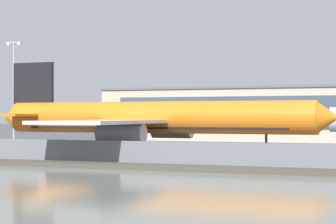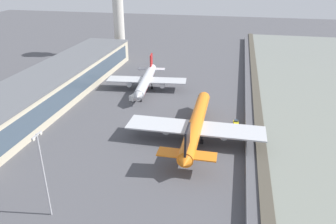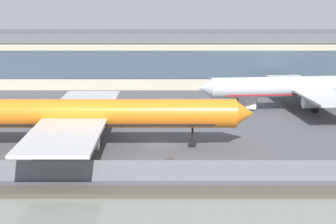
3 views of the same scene
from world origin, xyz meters
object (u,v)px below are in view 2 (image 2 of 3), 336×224
(control_tower, at_px, (118,6))
(apron_light_mast_apron_west, at_px, (43,171))
(cargo_jet_orange, at_px, (196,125))
(passenger_jet_silver, at_px, (146,80))
(baggage_tug, at_px, (236,123))
(ops_van, at_px, (135,97))

(control_tower, height_order, apron_light_mast_apron_west, control_tower)
(cargo_jet_orange, height_order, control_tower, control_tower)
(passenger_jet_silver, xyz_separation_m, apron_light_mast_apron_west, (-76.37, -0.15, 6.44))
(apron_light_mast_apron_west, bearing_deg, baggage_tug, -36.32)
(cargo_jet_orange, relative_size, passenger_jet_silver, 1.21)
(control_tower, bearing_deg, ops_van, -155.70)
(apron_light_mast_apron_west, bearing_deg, ops_van, 1.46)
(baggage_tug, distance_m, control_tower, 104.69)
(cargo_jet_orange, height_order, baggage_tug, cargo_jet_orange)
(cargo_jet_orange, height_order, apron_light_mast_apron_west, apron_light_mast_apron_west)
(cargo_jet_orange, distance_m, apron_light_mast_apron_west, 46.91)
(cargo_jet_orange, distance_m, passenger_jet_silver, 45.39)
(baggage_tug, bearing_deg, ops_van, 69.12)
(passenger_jet_silver, bearing_deg, ops_van, 172.00)
(cargo_jet_orange, bearing_deg, ops_van, 45.53)
(passenger_jet_silver, xyz_separation_m, control_tower, (50.54, 29.21, 22.96))
(passenger_jet_silver, relative_size, baggage_tug, 11.62)
(cargo_jet_orange, xyz_separation_m, baggage_tug, (11.80, -11.81, -4.10))
(passenger_jet_silver, xyz_separation_m, ops_van, (-10.80, 1.52, -3.24))
(control_tower, relative_size, apron_light_mast_apron_west, 2.50)
(control_tower, bearing_deg, cargo_jet_orange, -148.07)
(cargo_jet_orange, xyz_separation_m, control_tower, (88.00, 54.84, 22.58))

